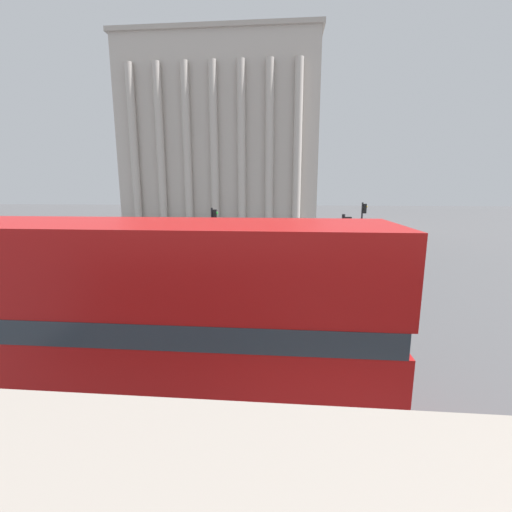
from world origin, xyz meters
TOP-DOWN VIEW (x-y plane):
  - double_decker_bus at (-3.83, 4.24)m, footprint 10.25×2.67m
  - plaza_building_left at (-8.82, 44.91)m, footprint 23.72×16.15m
  - traffic_light_near at (1.42, 10.63)m, footprint 0.42×0.24m
  - traffic_light_mid at (-4.94, 17.49)m, footprint 0.42×0.24m
  - traffic_light_far at (4.92, 23.71)m, footprint 0.42×0.24m
  - car_silver at (-2.74, 16.83)m, footprint 4.20×1.93m
  - pedestrian_red at (-3.00, 20.91)m, footprint 0.32×0.32m
  - pedestrian_black at (5.10, 32.44)m, footprint 0.32×0.32m
  - pedestrian_blue at (-6.45, 30.46)m, footprint 0.32×0.32m
  - pedestrian_white at (-0.16, 22.78)m, footprint 0.32×0.32m

SIDE VIEW (x-z plane):
  - car_silver at x=-2.74m, z-range 0.02..1.37m
  - pedestrian_blue at x=-6.45m, z-range 0.12..1.77m
  - pedestrian_white at x=-0.16m, z-range 0.13..1.81m
  - pedestrian_black at x=5.10m, z-range 0.14..1.90m
  - pedestrian_red at x=-3.00m, z-range 0.14..1.95m
  - double_decker_bus at x=-3.83m, z-range 0.25..4.46m
  - traffic_light_mid at x=-4.94m, z-range 0.58..4.35m
  - traffic_light_far at x=4.92m, z-range 0.59..4.45m
  - traffic_light_near at x=1.42m, z-range 0.60..4.53m
  - plaza_building_left at x=-8.82m, z-range -0.01..22.07m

